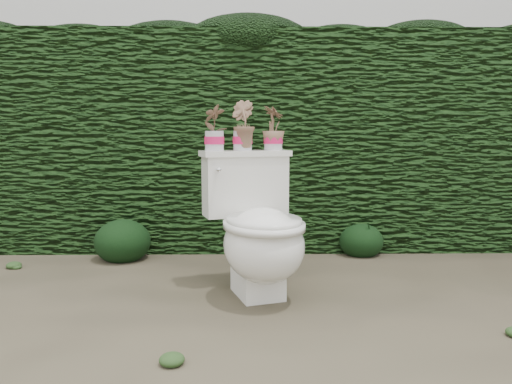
{
  "coord_description": "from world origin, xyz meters",
  "views": [
    {
      "loc": [
        -0.0,
        -2.43,
        0.88
      ],
      "look_at": [
        0.04,
        0.31,
        0.55
      ],
      "focal_mm": 35.0,
      "sensor_mm": 36.0,
      "label": 1
    }
  ],
  "objects_px": {
    "potted_plant_center": "(243,126)",
    "potted_plant_right": "(273,129)",
    "toilet": "(259,232)",
    "potted_plant_left": "(214,129)"
  },
  "relations": [
    {
      "from": "potted_plant_center",
      "to": "potted_plant_right",
      "type": "height_order",
      "value": "potted_plant_center"
    },
    {
      "from": "toilet",
      "to": "potted_plant_right",
      "type": "distance_m",
      "value": 0.61
    },
    {
      "from": "potted_plant_center",
      "to": "potted_plant_right",
      "type": "relative_size",
      "value": 1.14
    },
    {
      "from": "toilet",
      "to": "potted_plant_right",
      "type": "relative_size",
      "value": 3.31
    },
    {
      "from": "toilet",
      "to": "potted_plant_left",
      "type": "distance_m",
      "value": 0.62
    },
    {
      "from": "potted_plant_center",
      "to": "potted_plant_right",
      "type": "distance_m",
      "value": 0.19
    },
    {
      "from": "toilet",
      "to": "potted_plant_center",
      "type": "height_order",
      "value": "potted_plant_center"
    },
    {
      "from": "potted_plant_left",
      "to": "potted_plant_center",
      "type": "distance_m",
      "value": 0.16
    },
    {
      "from": "toilet",
      "to": "potted_plant_center",
      "type": "bearing_deg",
      "value": 93.59
    },
    {
      "from": "potted_plant_right",
      "to": "toilet",
      "type": "bearing_deg",
      "value": 130.75
    }
  ]
}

